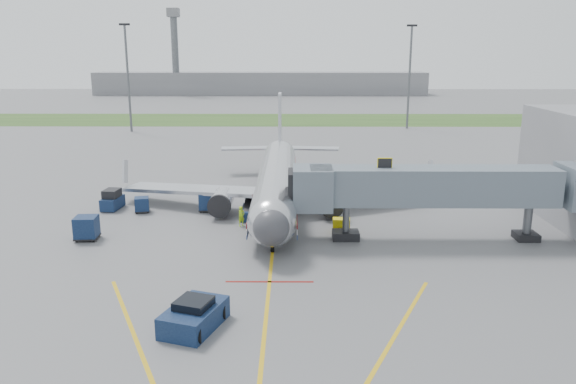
{
  "coord_description": "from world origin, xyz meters",
  "views": [
    {
      "loc": [
        1.51,
        -39.48,
        15.18
      ],
      "look_at": [
        1.17,
        8.4,
        3.2
      ],
      "focal_mm": 35.0,
      "sensor_mm": 36.0,
      "label": 1
    }
  ],
  "objects_px": {
    "baggage_tug": "(112,200)",
    "ramp_worker": "(241,216)",
    "belt_loader": "(249,212)",
    "airliner": "(277,181)",
    "pushback_tug": "(194,316)"
  },
  "relations": [
    {
      "from": "pushback_tug",
      "to": "airliner",
      "type": "bearing_deg",
      "value": 81.17
    },
    {
      "from": "pushback_tug",
      "to": "belt_loader",
      "type": "bearing_deg",
      "value": 86.09
    },
    {
      "from": "airliner",
      "to": "baggage_tug",
      "type": "distance_m",
      "value": 16.45
    },
    {
      "from": "airliner",
      "to": "belt_loader",
      "type": "bearing_deg",
      "value": -123.21
    },
    {
      "from": "pushback_tug",
      "to": "baggage_tug",
      "type": "bearing_deg",
      "value": 116.53
    },
    {
      "from": "baggage_tug",
      "to": "belt_loader",
      "type": "bearing_deg",
      "value": -11.13
    },
    {
      "from": "baggage_tug",
      "to": "ramp_worker",
      "type": "bearing_deg",
      "value": -22.72
    },
    {
      "from": "belt_loader",
      "to": "ramp_worker",
      "type": "relative_size",
      "value": 2.39
    },
    {
      "from": "ramp_worker",
      "to": "belt_loader",
      "type": "bearing_deg",
      "value": 36.54
    },
    {
      "from": "pushback_tug",
      "to": "ramp_worker",
      "type": "height_order",
      "value": "ramp_worker"
    },
    {
      "from": "baggage_tug",
      "to": "ramp_worker",
      "type": "xyz_separation_m",
      "value": [
        13.31,
        -5.58,
        0.04
      ]
    },
    {
      "from": "baggage_tug",
      "to": "pushback_tug",
      "type": "bearing_deg",
      "value": -63.47
    },
    {
      "from": "airliner",
      "to": "belt_loader",
      "type": "xyz_separation_m",
      "value": [
        -2.5,
        -3.82,
        -2.11
      ]
    },
    {
      "from": "belt_loader",
      "to": "ramp_worker",
      "type": "height_order",
      "value": "belt_loader"
    },
    {
      "from": "belt_loader",
      "to": "baggage_tug",
      "type": "bearing_deg",
      "value": 168.87
    }
  ]
}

